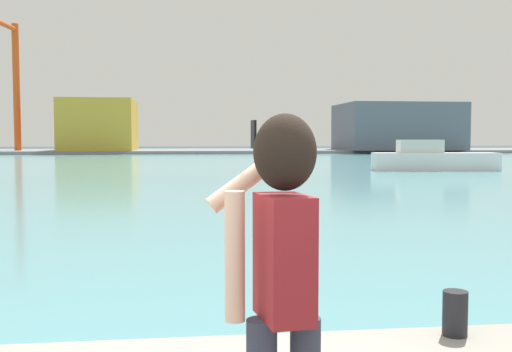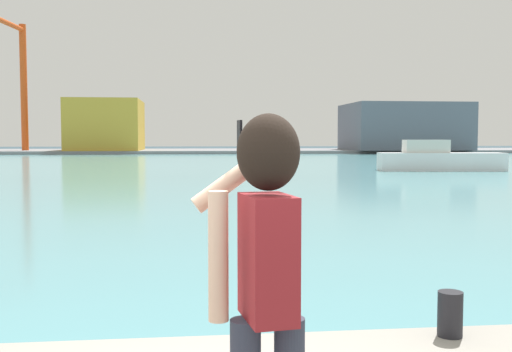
{
  "view_description": "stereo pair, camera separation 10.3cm",
  "coord_description": "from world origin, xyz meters",
  "px_view_note": "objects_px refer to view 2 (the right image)",
  "views": [
    {
      "loc": [
        0.05,
        -2.81,
        2.33
      ],
      "look_at": [
        1.14,
        5.97,
        1.76
      ],
      "focal_mm": 41.67,
      "sensor_mm": 36.0,
      "label": 1
    },
    {
      "loc": [
        0.15,
        -2.82,
        2.33
      ],
      "look_at": [
        1.14,
        5.97,
        1.76
      ],
      "focal_mm": 41.67,
      "sensor_mm": 36.0,
      "label": 2
    }
  ],
  "objects_px": {
    "boat_moored": "(439,159)",
    "warehouse_left": "(106,125)",
    "warehouse_right": "(404,127)",
    "person_photographer": "(265,265)",
    "port_crane": "(19,73)",
    "harbor_bollard": "(450,314)"
  },
  "relations": [
    {
      "from": "harbor_bollard",
      "to": "port_crane",
      "type": "xyz_separation_m",
      "value": [
        -26.66,
        85.84,
        10.93
      ]
    },
    {
      "from": "harbor_bollard",
      "to": "warehouse_left",
      "type": "bearing_deg",
      "value": 99.49
    },
    {
      "from": "harbor_bollard",
      "to": "boat_moored",
      "type": "distance_m",
      "value": 38.71
    },
    {
      "from": "warehouse_left",
      "to": "person_photographer",
      "type": "bearing_deg",
      "value": -81.84
    },
    {
      "from": "warehouse_left",
      "to": "warehouse_right",
      "type": "xyz_separation_m",
      "value": [
        45.91,
        -1.74,
        -0.18
      ]
    },
    {
      "from": "person_photographer",
      "to": "boat_moored",
      "type": "xyz_separation_m",
      "value": [
        17.14,
        37.52,
        -0.94
      ]
    },
    {
      "from": "boat_moored",
      "to": "person_photographer",
      "type": "bearing_deg",
      "value": -107.34
    },
    {
      "from": "boat_moored",
      "to": "warehouse_left",
      "type": "relative_size",
      "value": 0.67
    },
    {
      "from": "harbor_bollard",
      "to": "warehouse_left",
      "type": "height_order",
      "value": "warehouse_left"
    },
    {
      "from": "port_crane",
      "to": "warehouse_right",
      "type": "bearing_deg",
      "value": -0.22
    },
    {
      "from": "warehouse_right",
      "to": "warehouse_left",
      "type": "bearing_deg",
      "value": 177.83
    },
    {
      "from": "harbor_bollard",
      "to": "warehouse_right",
      "type": "distance_m",
      "value": 91.21
    },
    {
      "from": "boat_moored",
      "to": "warehouse_left",
      "type": "height_order",
      "value": "warehouse_left"
    },
    {
      "from": "warehouse_right",
      "to": "port_crane",
      "type": "xyz_separation_m",
      "value": [
        -57.97,
        0.23,
        7.76
      ]
    },
    {
      "from": "person_photographer",
      "to": "harbor_bollard",
      "type": "xyz_separation_m",
      "value": [
        1.79,
        1.99,
        -0.88
      ]
    },
    {
      "from": "person_photographer",
      "to": "port_crane",
      "type": "height_order",
      "value": "port_crane"
    },
    {
      "from": "person_photographer",
      "to": "boat_moored",
      "type": "height_order",
      "value": "person_photographer"
    },
    {
      "from": "harbor_bollard",
      "to": "warehouse_left",
      "type": "distance_m",
      "value": 88.62
    },
    {
      "from": "port_crane",
      "to": "person_photographer",
      "type": "bearing_deg",
      "value": -74.19
    },
    {
      "from": "person_photographer",
      "to": "port_crane",
      "type": "relative_size",
      "value": 0.09
    },
    {
      "from": "person_photographer",
      "to": "warehouse_left",
      "type": "xyz_separation_m",
      "value": [
        -12.81,
        89.34,
        2.47
      ]
    },
    {
      "from": "harbor_bollard",
      "to": "boat_moored",
      "type": "xyz_separation_m",
      "value": [
        15.35,
        35.53,
        -0.06
      ]
    }
  ]
}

